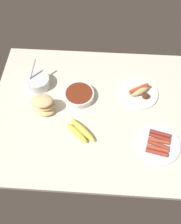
{
  "coord_description": "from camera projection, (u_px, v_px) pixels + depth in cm",
  "views": [
    {
      "loc": [
        0.37,
        73.46,
        114.74
      ],
      "look_at": [
        4.84,
        3.21,
        3.0
      ],
      "focal_mm": 39.46,
      "sensor_mm": 36.0,
      "label": 1
    }
  ],
  "objects": [
    {
      "name": "banana_bunch",
      "position": [
        81.0,
        131.0,
        1.27
      ],
      "size": [
        17.32,
        15.95,
        3.5
      ],
      "color": "#E5D14C",
      "rests_on": "ground_plane"
    },
    {
      "name": "bowl_coleslaw",
      "position": [
        39.0,
        82.0,
        1.43
      ],
      "size": [
        13.48,
        13.48,
        15.42
      ],
      "color": "silver",
      "rests_on": "ground_plane"
    },
    {
      "name": "ground_plane",
      "position": [
        99.0,
        112.0,
        1.37
      ],
      "size": [
        120.0,
        90.0,
        3.0
      ],
      "primitive_type": "cube",
      "color": "silver"
    },
    {
      "name": "plate_hotdog_assembled",
      "position": [
        139.0,
        92.0,
        1.41
      ],
      "size": [
        23.33,
        23.33,
        5.61
      ],
      "color": "white",
      "rests_on": "ground_plane"
    },
    {
      "name": "plate_sausages",
      "position": [
        159.0,
        144.0,
        1.24
      ],
      "size": [
        22.73,
        22.73,
        3.01
      ],
      "color": "white",
      "rests_on": "ground_plane"
    },
    {
      "name": "bowl_chili",
      "position": [
        80.0,
        95.0,
        1.39
      ],
      "size": [
        16.95,
        16.95,
        4.11
      ],
      "color": "white",
      "rests_on": "ground_plane"
    },
    {
      "name": "bread_stack",
      "position": [
        44.0,
        105.0,
        1.32
      ],
      "size": [
        12.98,
        10.54,
        10.8
      ],
      "color": "#E5C689",
      "rests_on": "ground_plane"
    }
  ]
}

